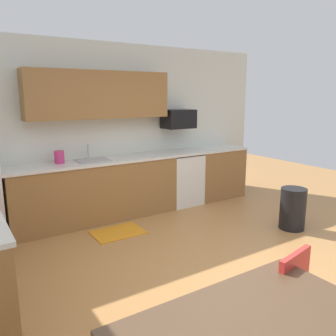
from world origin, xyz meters
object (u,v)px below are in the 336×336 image
kettle (59,158)px  microwave (178,119)px  chair_near_table (307,305)px  oven_range (181,178)px  trash_bin (293,209)px

kettle → microwave: bearing=1.4°
microwave → chair_near_table: 4.12m
oven_range → chair_near_table: (-1.48, -3.61, 0.05)m
chair_near_table → microwave: bearing=68.3°
microwave → trash_bin: 2.39m
oven_range → microwave: bearing=90.0°
chair_near_table → kettle: bearing=99.5°
chair_near_table → trash_bin: chair_near_table is taller
oven_range → chair_near_table: size_ratio=1.07×
microwave → chair_near_table: (-1.48, -3.71, -0.99)m
oven_range → kettle: 2.17m
chair_near_table → trash_bin: size_ratio=1.42×
trash_bin → kettle: size_ratio=3.00×
oven_range → kettle: size_ratio=4.55×
kettle → oven_range: bearing=-1.4°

